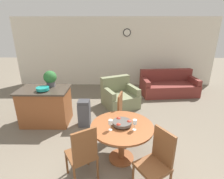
{
  "coord_description": "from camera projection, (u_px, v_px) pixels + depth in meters",
  "views": [
    {
      "loc": [
        -0.04,
        -1.64,
        2.39
      ],
      "look_at": [
        -0.09,
        2.32,
        0.93
      ],
      "focal_mm": 28.0,
      "sensor_mm": 36.0,
      "label": 1
    }
  ],
  "objects": [
    {
      "name": "wine_glass_right",
      "position": [
        135.0,
        122.0,
        2.9
      ],
      "size": [
        0.07,
        0.07,
        0.19
      ],
      "color": "silver",
      "rests_on": "dining_table"
    },
    {
      "name": "dining_chair_near_right",
      "position": [
        157.0,
        160.0,
        2.55
      ],
      "size": [
        0.58,
        0.58,
        1.0
      ],
      "rotation": [
        0.0,
        0.0,
        8.41
      ],
      "color": "brown",
      "rests_on": "ground_plane"
    },
    {
      "name": "armchair",
      "position": [
        119.0,
        97.0,
        5.44
      ],
      "size": [
        1.24,
        1.23,
        0.88
      ],
      "rotation": [
        0.0,
        0.0,
        0.45
      ],
      "color": "#7A7F5B",
      "rests_on": "ground_plane"
    },
    {
      "name": "trash_bin",
      "position": [
        84.0,
        113.0,
        4.34
      ],
      "size": [
        0.29,
        0.28,
        0.67
      ],
      "color": "#47474C",
      "rests_on": "ground_plane"
    },
    {
      "name": "kitchen_island",
      "position": [
        46.0,
        106.0,
        4.42
      ],
      "size": [
        1.21,
        0.78,
        0.93
      ],
      "color": "brown",
      "rests_on": "ground_plane"
    },
    {
      "name": "fruit_bowl",
      "position": [
        122.0,
        123.0,
        3.06
      ],
      "size": [
        0.34,
        0.34,
        0.11
      ],
      "color": "#4C4742",
      "rests_on": "dining_table"
    },
    {
      "name": "dining_chair_near_left",
      "position": [
        83.0,
        153.0,
        2.69
      ],
      "size": [
        0.58,
        0.58,
        1.0
      ],
      "rotation": [
        0.0,
        0.0,
        6.84
      ],
      "color": "brown",
      "rests_on": "ground_plane"
    },
    {
      "name": "potted_plant",
      "position": [
        50.0,
        78.0,
        4.36
      ],
      "size": [
        0.32,
        0.32,
        0.41
      ],
      "color": "#4C4C51",
      "rests_on": "kitchen_island"
    },
    {
      "name": "wine_glass_left",
      "position": [
        110.0,
        123.0,
        2.9
      ],
      "size": [
        0.07,
        0.07,
        0.19
      ],
      "color": "silver",
      "rests_on": "dining_table"
    },
    {
      "name": "dining_chair_far_side",
      "position": [
        125.0,
        114.0,
        3.88
      ],
      "size": [
        0.5,
        0.5,
        1.0
      ],
      "rotation": [
        0.0,
        0.0,
        4.49
      ],
      "color": "brown",
      "rests_on": "ground_plane"
    },
    {
      "name": "teal_bowl",
      "position": [
        43.0,
        89.0,
        4.11
      ],
      "size": [
        0.29,
        0.29,
        0.09
      ],
      "color": "teal",
      "rests_on": "kitchen_island"
    },
    {
      "name": "wall_back",
      "position": [
        115.0,
        53.0,
        7.02
      ],
      "size": [
        8.0,
        0.09,
        2.7
      ],
      "color": "silver",
      "rests_on": "ground_plane"
    },
    {
      "name": "dining_table",
      "position": [
        122.0,
        133.0,
        3.14
      ],
      "size": [
        1.12,
        1.12,
        0.73
      ],
      "color": "brown",
      "rests_on": "ground_plane"
    },
    {
      "name": "couch",
      "position": [
        168.0,
        86.0,
        6.38
      ],
      "size": [
        2.03,
        1.14,
        0.85
      ],
      "rotation": [
        0.0,
        0.0,
        0.1
      ],
      "color": "maroon",
      "rests_on": "ground_plane"
    }
  ]
}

